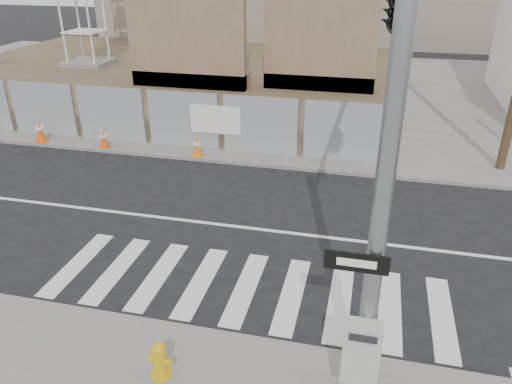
% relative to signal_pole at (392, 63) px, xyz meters
% --- Properties ---
extents(ground, '(100.00, 100.00, 0.00)m').
position_rel_signal_pole_xyz_m(ground, '(-2.49, 2.05, -4.78)').
color(ground, black).
rests_on(ground, ground).
extents(sidewalk_far, '(50.00, 20.00, 0.12)m').
position_rel_signal_pole_xyz_m(sidewalk_far, '(-2.49, 16.05, -4.72)').
color(sidewalk_far, slate).
rests_on(sidewalk_far, ground).
extents(signal_pole, '(0.96, 5.87, 7.00)m').
position_rel_signal_pole_xyz_m(signal_pole, '(0.00, 0.00, 0.00)').
color(signal_pole, gray).
rests_on(signal_pole, sidewalk_near).
extents(chain_link_fence, '(24.60, 0.04, 2.00)m').
position_rel_signal_pole_xyz_m(chain_link_fence, '(-12.49, 7.05, -3.66)').
color(chain_link_fence, gray).
rests_on(chain_link_fence, sidewalk_far).
extents(concrete_wall_left, '(6.00, 1.30, 8.00)m').
position_rel_signal_pole_xyz_m(concrete_wall_left, '(-9.49, 15.13, -1.40)').
color(concrete_wall_left, brown).
rests_on(concrete_wall_left, sidewalk_far).
extents(concrete_wall_right, '(5.50, 1.30, 8.00)m').
position_rel_signal_pole_xyz_m(concrete_wall_right, '(-2.99, 16.13, -1.40)').
color(concrete_wall_right, brown).
rests_on(concrete_wall_right, sidewalk_far).
extents(fire_hydrant, '(0.46, 0.46, 0.67)m').
position_rel_signal_pole_xyz_m(fire_hydrant, '(-3.22, -3.23, -4.33)').
color(fire_hydrant, '#CEA20B').
rests_on(fire_hydrant, sidewalk_near).
extents(traffic_cone_b, '(0.43, 0.43, 0.79)m').
position_rel_signal_pole_xyz_m(traffic_cone_b, '(-12.03, 6.27, -4.27)').
color(traffic_cone_b, '#FB4E0D').
rests_on(traffic_cone_b, sidewalk_far).
extents(traffic_cone_c, '(0.38, 0.38, 0.65)m').
position_rel_signal_pole_xyz_m(traffic_cone_c, '(-9.47, 6.27, -4.34)').
color(traffic_cone_c, '#EF510C').
rests_on(traffic_cone_c, sidewalk_far).
extents(traffic_cone_d, '(0.39, 0.39, 0.68)m').
position_rel_signal_pole_xyz_m(traffic_cone_d, '(-5.95, 6.27, -4.33)').
color(traffic_cone_d, orange).
rests_on(traffic_cone_d, sidewalk_far).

